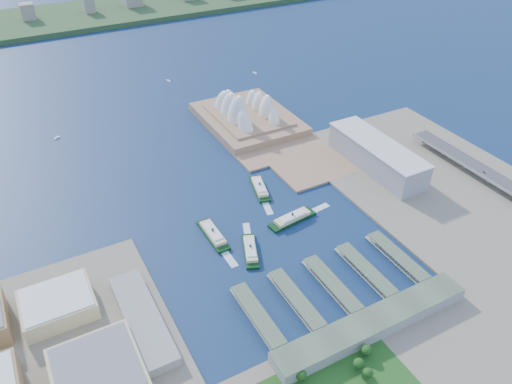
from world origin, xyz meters
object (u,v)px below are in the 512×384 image
toaster_building (377,155)px  ferry_d (292,217)px  ferry_a (213,233)px  ferry_b (260,186)px  opera_house (248,104)px  ferry_c (250,249)px  car_c (484,172)px

toaster_building → ferry_d: bearing=-164.3°
ferry_d → ferry_a: bearing=71.5°
ferry_a → ferry_b: bearing=31.2°
opera_house → ferry_b: size_ratio=3.14×
opera_house → ferry_b: 187.20m
ferry_c → car_c: size_ratio=12.48×
ferry_b → ferry_c: 118.26m
ferry_b → car_c: car_c is taller
ferry_a → ferry_b: 105.90m
toaster_building → ferry_c: (-227.29, -69.37, -15.33)m
ferry_a → ferry_d: size_ratio=0.99×
toaster_building → ferry_b: 165.43m
ferry_a → ferry_d: 95.11m
toaster_building → ferry_b: bearing=169.8°
opera_house → ferry_b: opera_house is taller
toaster_building → ferry_c: size_ratio=2.83×
toaster_building → ferry_a: 254.07m
ferry_a → ferry_c: bearing=-60.4°
ferry_a → ferry_c: (24.99, -43.14, -0.52)m
ferry_a → ferry_c: size_ratio=1.10×
ferry_a → ferry_d: (93.33, -18.35, 0.06)m
ferry_b → ferry_d: bearing=-73.1°
opera_house → car_c: 349.93m
ferry_b → ferry_c: ferry_b is taller
opera_house → ferry_b: (-72.11, -170.70, -26.59)m
opera_house → ferry_c: opera_house is taller
opera_house → car_c: (191.00, -292.74, -16.51)m
car_c → toaster_building: bearing=137.4°
ferry_a → opera_house: bearing=53.9°
car_c → ferry_b: bearing=155.1°
toaster_building → ferry_b: (-162.11, 29.30, -15.09)m
car_c → ferry_a: bearing=169.3°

